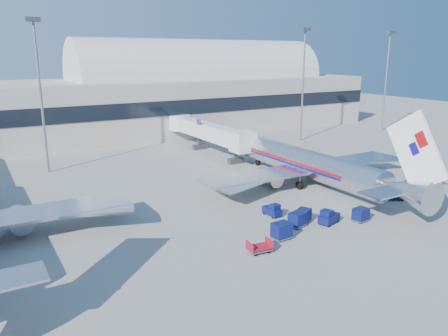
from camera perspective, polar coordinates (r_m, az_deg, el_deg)
ground at (r=52.37m, az=6.10°, el=-4.99°), size 260.00×260.00×0.00m
terminal at (r=97.22m, az=-21.09°, el=7.76°), size 170.00×28.15×21.00m
airliner_main at (r=60.99m, az=11.21°, el=0.51°), size 32.00×37.26×12.07m
jetbridge_near at (r=80.67m, az=-2.57°, el=4.91°), size 4.40×27.50×6.25m
mast_west at (r=70.12m, az=-23.07°, el=11.27°), size 2.00×1.20×22.60m
mast_east at (r=91.61m, az=10.37°, el=12.69°), size 2.00×1.20×22.60m
mast_far_east at (r=109.57m, az=20.56°, el=12.30°), size 2.00×1.20×22.60m
barrier_near at (r=65.46m, az=17.81°, el=-1.20°), size 3.00×0.55×0.90m
barrier_mid at (r=67.90m, az=19.67°, el=-0.80°), size 3.00×0.55×0.90m
barrier_far at (r=70.42m, az=21.41°, el=-0.43°), size 3.00×0.55×0.90m
tug_lead at (r=47.94m, az=13.48°, el=-6.25°), size 2.80×1.94×1.66m
tug_right at (r=58.18m, az=21.19°, el=-3.15°), size 2.76×2.38×1.62m
tug_left at (r=49.18m, az=6.35°, el=-5.49°), size 1.22×2.30×1.47m
cart_train_a at (r=47.56m, az=10.32°, el=-6.16°), size 2.18×2.01×1.55m
cart_train_b at (r=46.46m, az=9.54°, el=-6.62°), size 2.05×1.75×1.56m
cart_train_c at (r=43.29m, az=7.54°, el=-8.08°), size 1.95×1.53×1.66m
cart_solo_near at (r=49.55m, az=17.42°, el=-5.79°), size 1.84×1.50×1.48m
cart_solo_far at (r=60.97m, az=23.58°, el=-2.37°), size 2.58×2.38×1.82m
cart_open_red at (r=40.52m, az=4.66°, el=-10.39°), size 2.27×1.72×0.57m
ramp_worker at (r=59.47m, az=25.51°, el=-3.02°), size 0.82×0.77×1.88m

